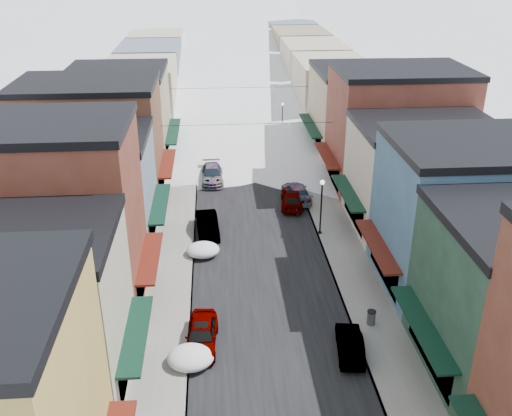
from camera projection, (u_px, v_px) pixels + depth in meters
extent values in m
cube|color=black|center=(238.00, 126.00, 74.62)|extent=(10.00, 160.00, 0.01)
cube|color=gray|center=(187.00, 127.00, 74.13)|extent=(3.20, 160.00, 0.15)
cube|color=gray|center=(288.00, 124.00, 75.05)|extent=(3.20, 160.00, 0.15)
cube|color=slate|center=(199.00, 126.00, 74.24)|extent=(0.10, 160.00, 0.15)
cube|color=slate|center=(276.00, 125.00, 74.94)|extent=(0.10, 160.00, 0.15)
cube|color=beige|center=(22.00, 318.00, 28.88)|extent=(10.00, 8.00, 9.00)
cube|color=black|center=(5.00, 235.00, 26.88)|extent=(10.20, 8.20, 0.50)
cube|color=black|center=(136.00, 334.00, 29.82)|extent=(1.20, 6.80, 0.15)
cube|color=brown|center=(48.00, 222.00, 35.44)|extent=(11.00, 8.00, 12.00)
cube|color=black|center=(31.00, 125.00, 32.80)|extent=(11.20, 8.20, 0.50)
cube|color=#5A190F|center=(150.00, 258.00, 37.05)|extent=(1.20, 6.80, 0.15)
cube|color=gray|center=(86.00, 193.00, 43.90)|extent=(10.00, 9.00, 8.50)
cube|color=black|center=(78.00, 138.00, 42.00)|extent=(10.20, 9.20, 0.50)
cube|color=black|center=(160.00, 204.00, 44.73)|extent=(1.20, 7.65, 0.15)
cube|color=brown|center=(92.00, 144.00, 51.54)|extent=(12.00, 9.00, 10.50)
cube|color=black|center=(85.00, 83.00, 49.22)|extent=(12.20, 9.20, 0.50)
cube|color=#5A190F|center=(167.00, 163.00, 52.86)|extent=(1.20, 7.65, 0.15)
cube|color=tan|center=(120.00, 118.00, 60.86)|extent=(10.00, 11.00, 9.50)
cube|color=black|center=(115.00, 71.00, 58.74)|extent=(10.20, 11.20, 0.50)
cube|color=black|center=(173.00, 131.00, 61.90)|extent=(1.20, 9.35, 0.15)
cube|color=black|center=(422.00, 326.00, 30.42)|extent=(1.20, 7.65, 0.15)
cube|color=#396382|center=(462.00, 219.00, 38.18)|extent=(10.00, 9.00, 10.00)
cube|color=black|center=(474.00, 144.00, 35.96)|extent=(10.20, 9.20, 0.50)
cube|color=#5A190F|center=(377.00, 245.00, 38.55)|extent=(1.20, 7.65, 0.15)
cube|color=beige|center=(422.00, 179.00, 46.67)|extent=(11.00, 9.00, 8.50)
cube|color=black|center=(429.00, 125.00, 44.76)|extent=(11.20, 9.20, 0.50)
cube|color=black|center=(348.00, 193.00, 46.69)|extent=(1.20, 7.65, 0.15)
cube|color=maroon|center=(397.00, 131.00, 54.30)|extent=(12.00, 9.00, 11.00)
cube|color=black|center=(403.00, 70.00, 51.87)|extent=(12.20, 9.20, 0.50)
cube|color=#5A190F|center=(327.00, 156.00, 54.82)|extent=(1.20, 7.65, 0.15)
cube|color=tan|center=(360.00, 113.00, 63.69)|extent=(10.00, 11.00, 9.00)
cube|color=black|center=(363.00, 70.00, 61.69)|extent=(10.20, 11.20, 0.50)
cube|color=black|center=(310.00, 125.00, 63.86)|extent=(1.20, 9.35, 0.15)
cube|color=gray|center=(141.00, 94.00, 73.87)|extent=(9.00, 13.00, 8.00)
cube|color=gray|center=(331.00, 90.00, 75.60)|extent=(9.00, 13.00, 8.00)
cube|color=gray|center=(151.00, 72.00, 86.52)|extent=(9.00, 13.00, 8.00)
cube|color=gray|center=(313.00, 69.00, 88.26)|extent=(9.00, 13.00, 8.00)
cube|color=gray|center=(158.00, 55.00, 99.18)|extent=(9.00, 13.00, 8.00)
cube|color=gray|center=(300.00, 53.00, 100.91)|extent=(9.00, 13.00, 8.00)
cube|color=gray|center=(164.00, 43.00, 111.83)|extent=(9.00, 13.00, 8.00)
cube|color=gray|center=(290.00, 41.00, 113.56)|extent=(9.00, 13.00, 8.00)
cylinder|color=black|center=(247.00, 124.00, 53.93)|extent=(16.40, 0.04, 0.04)
cylinder|color=black|center=(239.00, 88.00, 67.48)|extent=(16.40, 0.04, 0.04)
imported|color=gray|center=(201.00, 335.00, 33.65)|extent=(2.14, 4.65, 1.54)
imported|color=black|center=(208.00, 225.00, 46.70)|extent=(2.05, 4.88, 1.57)
imported|color=#ABAEB3|center=(212.00, 174.00, 56.97)|extent=(2.26, 5.30, 1.52)
imported|color=black|center=(350.00, 344.00, 33.03)|extent=(1.89, 4.18, 1.33)
imported|color=gray|center=(292.00, 198.00, 51.54)|extent=(2.40, 4.91, 1.61)
imported|color=black|center=(297.00, 192.00, 52.91)|extent=(2.49, 5.35, 1.51)
imported|color=#A7AAAF|center=(225.00, 116.00, 76.32)|extent=(1.82, 4.31, 1.46)
imported|color=silver|center=(240.00, 104.00, 81.65)|extent=(2.69, 5.80, 1.61)
cylinder|color=#4F5154|center=(371.00, 318.00, 35.45)|extent=(0.52, 0.52, 0.90)
cylinder|color=black|center=(372.00, 312.00, 35.25)|extent=(0.56, 0.56, 0.06)
cylinder|color=black|center=(320.00, 232.00, 46.76)|extent=(0.33, 0.33, 0.11)
cylinder|color=black|center=(321.00, 209.00, 45.87)|extent=(0.13, 0.13, 4.33)
sphere|color=white|center=(322.00, 182.00, 44.88)|extent=(0.39, 0.39, 0.39)
cylinder|color=black|center=(282.00, 135.00, 70.38)|extent=(0.29, 0.29, 0.10)
cylinder|color=black|center=(282.00, 121.00, 69.60)|extent=(0.11, 0.11, 3.81)
sphere|color=white|center=(283.00, 104.00, 68.73)|extent=(0.34, 0.34, 0.34)
ellipsoid|color=white|center=(191.00, 357.00, 32.12)|extent=(2.67, 2.26, 1.13)
ellipsoid|color=white|center=(195.00, 347.00, 33.34)|extent=(1.14, 1.03, 0.57)
ellipsoid|color=white|center=(203.00, 250.00, 43.43)|extent=(2.51, 2.13, 1.06)
ellipsoid|color=white|center=(206.00, 245.00, 44.64)|extent=(1.07, 0.97, 0.54)
ellipsoid|color=white|center=(204.00, 167.00, 59.75)|extent=(2.13, 1.80, 0.90)
ellipsoid|color=white|center=(206.00, 165.00, 60.94)|extent=(0.91, 0.82, 0.46)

